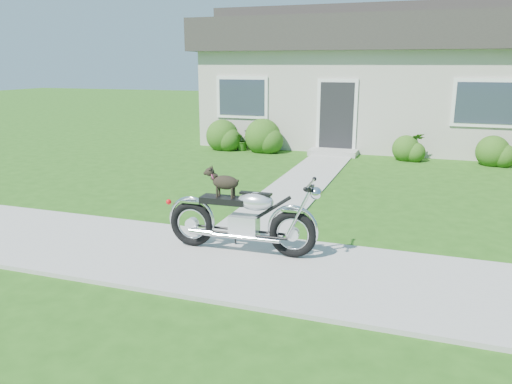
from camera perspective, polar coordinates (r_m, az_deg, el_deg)
ground at (r=6.54m, az=7.84°, el=-9.39°), size 80.00×80.00×0.00m
sidewalk at (r=6.53m, az=7.85°, el=-9.23°), size 24.00×2.20×0.04m
walkway at (r=11.49m, az=5.47°, el=1.26°), size 1.20×8.00×0.03m
house at (r=17.92m, az=15.91°, el=12.43°), size 12.60×7.03×4.50m
shrub_row at (r=14.65m, az=12.20°, el=5.49°), size 10.85×1.10×1.10m
potted_plant_left at (r=15.59m, az=-1.56°, el=5.98°), size 0.76×0.78×0.65m
potted_plant_right at (r=14.61m, az=17.91°, el=4.93°), size 0.60×0.60×0.76m
motorcycle_with_dog at (r=6.97m, az=-1.47°, el=-2.84°), size 2.22×0.60×1.18m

